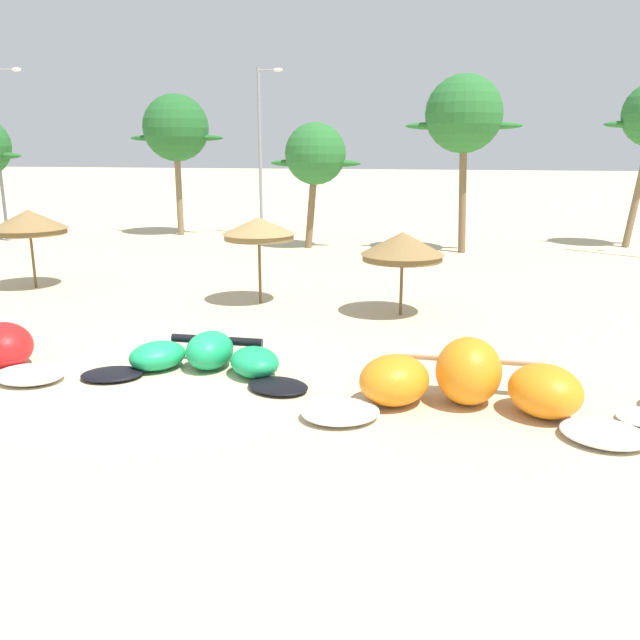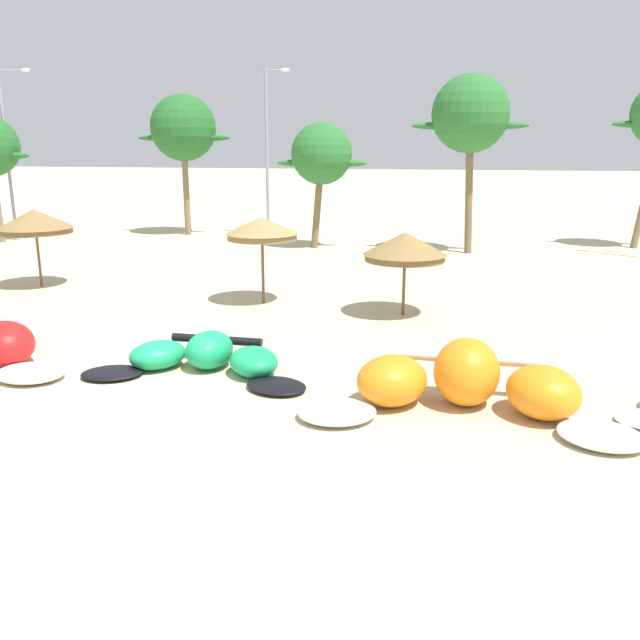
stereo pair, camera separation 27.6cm
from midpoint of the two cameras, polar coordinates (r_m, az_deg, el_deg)
The scene contains 11 objects.
ground_plane at distance 16.44m, azimuth -12.56°, elevation -4.52°, with size 260.00×260.00×0.00m, color beige.
kite_left_of_center at distance 16.35m, azimuth -9.25°, elevation -3.16°, with size 5.76×2.66×0.91m.
kite_center at distance 14.13m, azimuth 12.83°, elevation -5.42°, with size 6.93×3.20×1.42m.
beach_umbrella_near_van at distance 27.54m, azimuth -22.81°, elevation 7.75°, with size 2.79×2.79×2.95m.
beach_umbrella_middle at distance 22.79m, azimuth -4.61°, elevation 7.77°, with size 2.47×2.47×2.95m.
beach_umbrella_near_palms at distance 21.25m, azimuth 7.61°, elevation 6.22°, with size 2.64×2.64×2.66m.
palm_left at distance 41.18m, azimuth -11.34°, elevation 15.64°, with size 5.70×3.80×8.10m.
palm_left_of_gap at distance 35.12m, azimuth 0.37°, elevation 13.85°, with size 4.68×3.12×6.38m.
palm_center_left at distance 34.32m, azimuth 12.90°, elevation 16.62°, with size 5.56×3.71×8.56m.
lamppost_west at distance 41.66m, azimuth -24.74°, elevation 13.28°, with size 2.04×0.24×9.24m.
lamppost_west_center at distance 39.81m, azimuth -4.19°, elevation 14.58°, with size 1.50×0.24×9.42m.
Camera 2 is at (6.66, -14.09, 5.34)m, focal length 37.66 mm.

